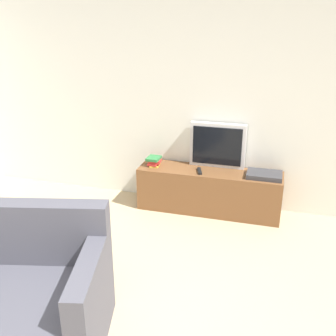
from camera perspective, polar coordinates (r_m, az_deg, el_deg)
wall_back at (r=4.68m, az=4.99°, el=9.93°), size 9.00×0.06×2.60m
tv_stand at (r=4.72m, az=5.96°, el=-3.30°), size 1.68×0.42×0.52m
television at (r=4.68m, az=7.20°, el=3.30°), size 0.66×0.09×0.53m
book_stack at (r=4.74m, az=-1.99°, el=1.03°), size 0.17×0.19×0.10m
remote_on_stand at (r=4.57m, az=4.59°, el=-0.43°), size 0.09×0.19×0.02m
set_top_box at (r=4.54m, az=13.81°, el=-0.98°), size 0.39×0.27×0.05m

